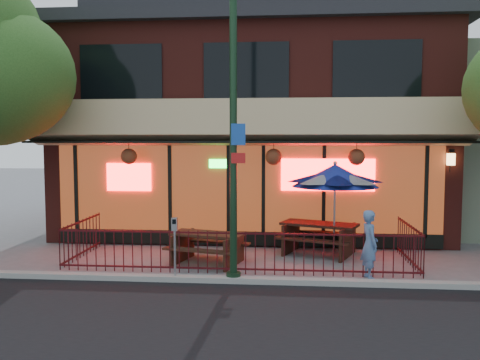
{
  "coord_description": "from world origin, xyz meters",
  "views": [
    {
      "loc": [
        1.1,
        -11.21,
        3.11
      ],
      "look_at": [
        -0.07,
        2.0,
        2.03
      ],
      "focal_mm": 38.0,
      "sensor_mm": 36.0,
      "label": 1
    }
  ],
  "objects_px": {
    "picnic_table_right": "(319,234)",
    "pedestrian": "(370,244)",
    "street_light": "(233,137)",
    "parking_meter_near": "(175,238)",
    "patio_umbrella": "(335,175)",
    "picnic_table_left": "(208,243)"
  },
  "relations": [
    {
      "from": "picnic_table_right",
      "to": "pedestrian",
      "type": "distance_m",
      "value": 2.5
    },
    {
      "from": "street_light",
      "to": "parking_meter_near",
      "type": "xyz_separation_m",
      "value": [
        -1.28,
        -0.08,
        -2.2
      ]
    },
    {
      "from": "picnic_table_right",
      "to": "patio_umbrella",
      "type": "height_order",
      "value": "patio_umbrella"
    },
    {
      "from": "parking_meter_near",
      "to": "picnic_table_right",
      "type": "bearing_deg",
      "value": 40.99
    },
    {
      "from": "picnic_table_left",
      "to": "pedestrian",
      "type": "height_order",
      "value": "pedestrian"
    },
    {
      "from": "picnic_table_right",
      "to": "patio_umbrella",
      "type": "bearing_deg",
      "value": -46.76
    },
    {
      "from": "picnic_table_left",
      "to": "picnic_table_right",
      "type": "height_order",
      "value": "picnic_table_right"
    },
    {
      "from": "pedestrian",
      "to": "picnic_table_left",
      "type": "bearing_deg",
      "value": 62.86
    },
    {
      "from": "street_light",
      "to": "patio_umbrella",
      "type": "height_order",
      "value": "street_light"
    },
    {
      "from": "picnic_table_left",
      "to": "pedestrian",
      "type": "distance_m",
      "value": 3.93
    },
    {
      "from": "picnic_table_right",
      "to": "patio_umbrella",
      "type": "distance_m",
      "value": 1.68
    },
    {
      "from": "patio_umbrella",
      "to": "street_light",
      "type": "bearing_deg",
      "value": -134.65
    },
    {
      "from": "picnic_table_left",
      "to": "patio_umbrella",
      "type": "bearing_deg",
      "value": 15.59
    },
    {
      "from": "picnic_table_left",
      "to": "patio_umbrella",
      "type": "relative_size",
      "value": 0.83
    },
    {
      "from": "street_light",
      "to": "pedestrian",
      "type": "xyz_separation_m",
      "value": [
        2.99,
        0.5,
        -2.38
      ]
    },
    {
      "from": "pedestrian",
      "to": "parking_meter_near",
      "type": "xyz_separation_m",
      "value": [
        -4.27,
        -0.58,
        0.18
      ]
    },
    {
      "from": "picnic_table_left",
      "to": "patio_umbrella",
      "type": "xyz_separation_m",
      "value": [
        3.2,
        0.89,
        1.65
      ]
    },
    {
      "from": "patio_umbrella",
      "to": "pedestrian",
      "type": "bearing_deg",
      "value": -72.81
    },
    {
      "from": "picnic_table_right",
      "to": "pedestrian",
      "type": "height_order",
      "value": "pedestrian"
    },
    {
      "from": "picnic_table_left",
      "to": "patio_umbrella",
      "type": "height_order",
      "value": "patio_umbrella"
    },
    {
      "from": "pedestrian",
      "to": "picnic_table_right",
      "type": "bearing_deg",
      "value": 10.52
    },
    {
      "from": "street_light",
      "to": "pedestrian",
      "type": "bearing_deg",
      "value": 9.56
    }
  ]
}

